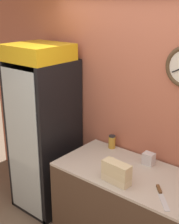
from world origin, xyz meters
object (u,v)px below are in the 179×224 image
at_px(sandwich_stack_middle, 117,173).
at_px(napkin_dispenser, 149,159).
at_px(sandwich_stack_bottom, 116,179).
at_px(chefs_knife, 161,194).
at_px(sandwich_flat_left, 115,167).
at_px(condiment_jar, 112,142).
at_px(beverage_cooler, 47,122).
at_px(sandwich_stack_top, 117,166).

relative_size(sandwich_stack_middle, napkin_dispenser, 2.29).
xyz_separation_m(sandwich_stack_bottom, chefs_knife, (0.40, 0.08, -0.03)).
relative_size(sandwich_flat_left, condiment_jar, 1.92).
bearing_deg(condiment_jar, napkin_dispenser, -7.99).
bearing_deg(beverage_cooler, chefs_knife, -8.28).
bearing_deg(sandwich_flat_left, condiment_jar, 129.75).
bearing_deg(napkin_dispenser, sandwich_stack_top, -96.72).
bearing_deg(sandwich_stack_bottom, napkin_dispenser, 83.28).
height_order(sandwich_flat_left, condiment_jar, condiment_jar).
xyz_separation_m(sandwich_flat_left, condiment_jar, (-0.30, 0.37, 0.04)).
bearing_deg(sandwich_stack_bottom, sandwich_stack_middle, 0.00).
bearing_deg(sandwich_flat_left, napkin_dispenser, 57.06).
height_order(sandwich_stack_middle, sandwich_stack_top, sandwich_stack_top).
xyz_separation_m(sandwich_stack_bottom, condiment_jar, (-0.44, 0.54, 0.04)).
relative_size(beverage_cooler, sandwich_stack_top, 7.40).
height_order(sandwich_stack_bottom, sandwich_flat_left, sandwich_stack_bottom).
height_order(beverage_cooler, chefs_knife, beverage_cooler).
xyz_separation_m(sandwich_stack_top, condiment_jar, (-0.44, 0.54, -0.09)).
distance_m(sandwich_stack_bottom, napkin_dispenser, 0.48).
bearing_deg(sandwich_flat_left, beverage_cooler, 172.82).
distance_m(condiment_jar, napkin_dispenser, 0.50).
bearing_deg(chefs_knife, beverage_cooler, 171.72).
relative_size(sandwich_stack_middle, chefs_knife, 0.96).
relative_size(beverage_cooler, sandwich_flat_left, 7.17).
xyz_separation_m(sandwich_flat_left, napkin_dispenser, (0.19, 0.30, 0.03)).
bearing_deg(chefs_knife, sandwich_stack_middle, -168.54).
xyz_separation_m(beverage_cooler, condiment_jar, (0.80, 0.23, -0.10)).
height_order(sandwich_stack_middle, chefs_knife, sandwich_stack_middle).
distance_m(beverage_cooler, sandwich_flat_left, 1.12).
distance_m(beverage_cooler, sandwich_stack_middle, 1.28).
xyz_separation_m(sandwich_stack_middle, chefs_knife, (0.40, 0.08, -0.09)).
distance_m(sandwich_stack_top, sandwich_flat_left, 0.26).
height_order(sandwich_flat_left, chefs_knife, sandwich_flat_left).
height_order(chefs_knife, napkin_dispenser, napkin_dispenser).
xyz_separation_m(sandwich_flat_left, chefs_knife, (0.53, -0.10, -0.02)).
relative_size(sandwich_stack_bottom, condiment_jar, 1.87).
xyz_separation_m(sandwich_stack_bottom, sandwich_stack_middle, (0.00, 0.00, 0.07)).
relative_size(beverage_cooler, napkin_dispenser, 16.87).
relative_size(chefs_knife, condiment_jar, 1.95).
bearing_deg(sandwich_flat_left, sandwich_stack_bottom, -52.96).
bearing_deg(condiment_jar, sandwich_stack_middle, -51.12).
distance_m(sandwich_stack_bottom, condiment_jar, 0.70).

